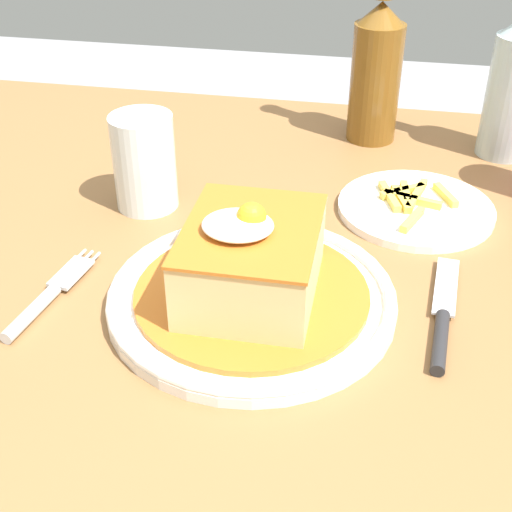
{
  "coord_description": "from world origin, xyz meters",
  "views": [
    {
      "loc": [
        0.17,
        -0.55,
        1.13
      ],
      "look_at": [
        0.07,
        -0.03,
        0.78
      ],
      "focal_mm": 49.22,
      "sensor_mm": 36.0,
      "label": 1
    }
  ],
  "objects": [
    {
      "name": "knife",
      "position": [
        0.24,
        -0.06,
        0.75
      ],
      "size": [
        0.03,
        0.17,
        0.01
      ],
      "color": "#262628",
      "rests_on": "dining_table"
    },
    {
      "name": "dining_table",
      "position": [
        0.0,
        0.0,
        0.63
      ],
      "size": [
        1.11,
        0.89,
        0.74
      ],
      "color": "olive",
      "rests_on": "ground_plane"
    },
    {
      "name": "side_plate_fries",
      "position": [
        0.22,
        0.14,
        0.75
      ],
      "size": [
        0.17,
        0.17,
        0.02
      ],
      "color": "white",
      "rests_on": "dining_table"
    },
    {
      "name": "drinking_glass",
      "position": [
        -0.08,
        0.1,
        0.79
      ],
      "size": [
        0.07,
        0.07,
        0.1
      ],
      "color": "#3F2314",
      "rests_on": "dining_table"
    },
    {
      "name": "sandwich_meal",
      "position": [
        0.07,
        -0.05,
        0.79
      ],
      "size": [
        0.21,
        0.21,
        0.09
      ],
      "color": "#C66B23",
      "rests_on": "main_plate"
    },
    {
      "name": "beer_bottle_amber",
      "position": [
        0.16,
        0.33,
        0.84
      ],
      "size": [
        0.06,
        0.06,
        0.27
      ],
      "color": "brown",
      "rests_on": "dining_table"
    },
    {
      "name": "main_plate",
      "position": [
        0.07,
        -0.05,
        0.75
      ],
      "size": [
        0.26,
        0.26,
        0.02
      ],
      "color": "white",
      "rests_on": "dining_table"
    },
    {
      "name": "fork",
      "position": [
        -0.11,
        -0.09,
        0.75
      ],
      "size": [
        0.04,
        0.14,
        0.01
      ],
      "color": "silver",
      "rests_on": "dining_table"
    }
  ]
}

